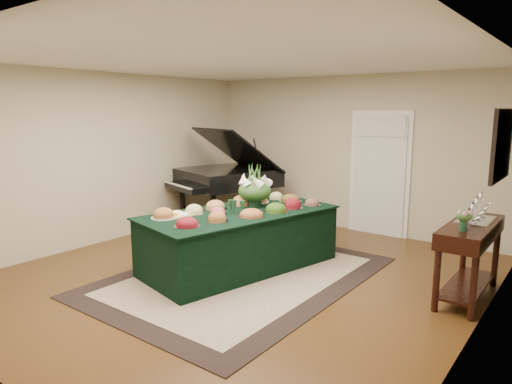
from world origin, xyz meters
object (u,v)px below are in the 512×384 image
Objects in this scene: floral_centerpiece at (255,186)px; mahogany_sideboard at (470,240)px; buffet_table at (240,240)px; grand_piano at (226,176)px.

mahogany_sideboard is (2.74, 0.38, -0.39)m from floral_centerpiece.
floral_centerpiece is (-0.05, 0.40, 0.67)m from buffet_table.
mahogany_sideboard is at bearing -11.90° from grand_piano.
floral_centerpiece is 0.35× the size of mahogany_sideboard.
floral_centerpiece reaches higher than buffet_table.
buffet_table is 2.81m from mahogany_sideboard.
floral_centerpiece reaches higher than mahogany_sideboard.
mahogany_sideboard is at bearing 7.87° from floral_centerpiece.
grand_piano reaches higher than mahogany_sideboard.
grand_piano is at bearing 135.10° from buffet_table.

